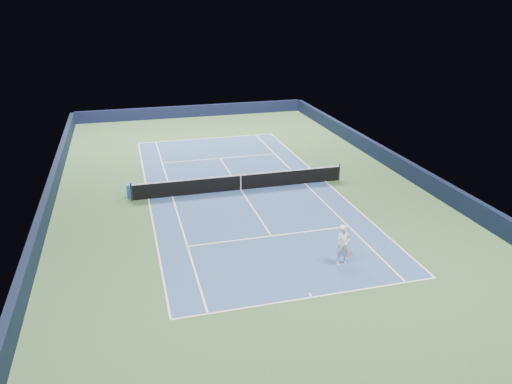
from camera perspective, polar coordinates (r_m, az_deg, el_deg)
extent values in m
plane|color=#31532D|center=(30.13, -1.75, 0.25)|extent=(40.00, 40.00, 0.00)
cube|color=black|center=(48.69, -7.30, 9.15)|extent=(22.00, 0.35, 1.10)
cube|color=black|center=(33.95, 16.32, 2.86)|extent=(0.35, 40.00, 1.10)
cube|color=black|center=(29.56, -22.62, -0.79)|extent=(0.35, 40.00, 1.10)
cube|color=navy|center=(30.13, -1.75, 0.26)|extent=(10.97, 23.77, 0.01)
cube|color=white|center=(41.20, -5.65, 6.12)|extent=(10.97, 0.08, 0.00)
cube|color=white|center=(20.01, 6.42, -11.87)|extent=(10.97, 0.08, 0.00)
cube|color=white|center=(31.75, 7.92, 1.21)|extent=(0.08, 23.77, 0.00)
cube|color=white|center=(29.44, -12.19, -0.76)|extent=(0.08, 23.77, 0.00)
cube|color=white|center=(31.26, 5.60, 0.99)|extent=(0.08, 23.77, 0.00)
cube|color=white|center=(29.52, -9.54, -0.50)|extent=(0.08, 23.77, 0.00)
cube|color=white|center=(36.02, -4.14, 3.87)|extent=(8.23, 0.08, 0.00)
cube|color=white|center=(24.48, 1.77, -5.04)|extent=(8.23, 0.08, 0.00)
cube|color=white|center=(30.13, -1.75, 0.27)|extent=(0.08, 12.80, 0.00)
cube|color=white|center=(41.05, -5.61, 6.07)|extent=(0.08, 0.30, 0.00)
cube|color=white|center=(20.12, 6.26, -11.64)|extent=(0.08, 0.30, 0.00)
cylinder|color=black|center=(29.24, -14.05, 0.01)|extent=(0.10, 0.10, 1.07)
cylinder|color=black|center=(31.93, 9.48, 2.24)|extent=(0.10, 0.10, 1.07)
cube|color=black|center=(29.96, -1.76, 1.06)|extent=(12.80, 0.03, 0.91)
cube|color=white|center=(29.80, -1.77, 1.94)|extent=(12.80, 0.04, 0.06)
cube|color=white|center=(29.96, -1.76, 1.06)|extent=(0.05, 0.04, 0.91)
cube|color=blue|center=(29.79, -14.06, 0.16)|extent=(0.53, 0.49, 0.81)
cube|color=white|center=(29.78, -13.52, 0.29)|extent=(0.06, 0.36, 0.36)
imported|color=white|center=(21.99, 9.91, -5.99)|extent=(0.73, 0.54, 1.84)
cylinder|color=pink|center=(22.18, 10.68, -6.45)|extent=(0.03, 0.03, 0.30)
cylinder|color=black|center=(22.30, 10.64, -6.99)|extent=(0.30, 0.02, 0.30)
cylinder|color=pink|center=(22.30, 10.64, -6.99)|extent=(0.33, 0.03, 0.33)
sphere|color=#DAF133|center=(22.43, 9.24, -2.70)|extent=(0.07, 0.07, 0.07)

